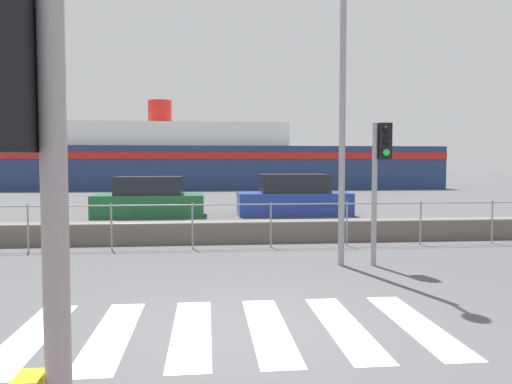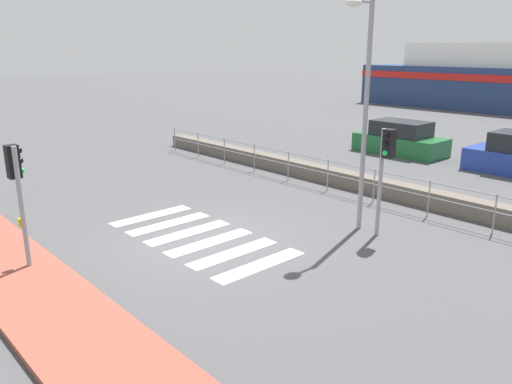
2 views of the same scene
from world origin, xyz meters
name	(u,v)px [view 1 (image 1 of 2)]	position (x,y,z in m)	size (l,w,h in m)	color
ground_plane	(257,329)	(0.00, 0.00, 0.00)	(160.00, 160.00, 0.00)	#4C4C4F
crosswalk	(230,330)	(-0.31, 0.00, 0.00)	(4.95, 2.40, 0.01)	silver
seawall	(230,232)	(0.00, 6.54, 0.26)	(22.04, 0.55, 0.52)	#6B6056
harbor_fence	(232,218)	(0.00, 5.66, 0.70)	(19.87, 0.04, 1.05)	gray
traffic_light_near	(25,168)	(-1.25, -3.77, 1.93)	(0.34, 0.32, 2.67)	gray
traffic_light_far	(381,161)	(2.69, 3.40, 1.99)	(0.34, 0.32, 2.70)	gray
streetlamp	(345,76)	(1.97, 3.33, 3.55)	(0.32, 0.97, 5.71)	gray
ferry_boat	(203,161)	(-0.83, 33.41, 2.10)	(34.31, 7.49, 6.74)	navy
parked_car_green	(149,199)	(-2.66, 12.76, 0.62)	(3.95, 1.79, 1.46)	#1E6633
parked_car_blue	(294,197)	(2.69, 12.76, 0.65)	(4.20, 1.80, 1.54)	#233D9E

